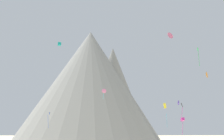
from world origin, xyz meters
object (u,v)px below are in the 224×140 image
Objects in this scene: kite_magenta_low at (183,120)px; kite_pink_mid at (104,91)px; kite_indigo_low at (179,103)px; kite_orange_mid at (206,75)px; kite_rainbow_high at (170,36)px; rock_massif at (96,87)px; kite_blue_low at (49,118)px; kite_teal_high at (59,44)px; kite_black_low at (182,108)px; kite_cyan_low at (166,117)px; kite_green_mid at (198,53)px; kite_yellow_low at (165,106)px.

kite_pink_mid is (-24.29, -3.44, 8.12)m from kite_magenta_low.
kite_indigo_low is 17.90m from kite_orange_mid.
rock_massif is at bearing -90.12° from kite_rainbow_high.
kite_blue_low is 0.95× the size of kite_magenta_low.
kite_black_low is at bearing -133.63° from kite_teal_high.
kite_orange_mid reaches higher than kite_cyan_low.
kite_rainbow_high is 0.71× the size of kite_pink_mid.
kite_green_mid reaches higher than kite_blue_low.
rock_massif reaches higher than kite_green_mid.
kite_yellow_low is (-3.75, -3.33, -21.78)m from kite_rainbow_high.
kite_blue_low reaches higher than kite_magenta_low.
kite_cyan_low is (25.66, -28.28, -15.74)m from rock_massif.
kite_pink_mid is at bearing -47.37° from kite_black_low.
kite_rainbow_high is 23.26m from kite_indigo_low.
kite_black_low is 3.58× the size of kite_teal_high.
kite_pink_mid reaches higher than kite_magenta_low.
kite_cyan_low is at bearing 54.75° from kite_green_mid.
kite_rainbow_high is at bearing -79.77° from kite_orange_mid.
kite_blue_low is at bearing -68.13° from kite_orange_mid.
kite_pink_mid is at bearing -146.36° from kite_teal_high.
rock_massif is at bearing -150.83° from kite_blue_low.
kite_rainbow_high is at bearing 125.13° from kite_blue_low.
kite_green_mid is at bearing 67.76° from kite_black_low.
kite_pink_mid is 22.50m from kite_black_low.
kite_rainbow_high is at bearing 106.58° from kite_yellow_low.
kite_rainbow_high is 26.12m from kite_magenta_low.
kite_pink_mid is (-20.04, 2.81, -16.88)m from kite_rainbow_high.
kite_green_mid is at bearing -142.74° from kite_teal_high.
kite_yellow_low is at bearing -31.21° from kite_pink_mid.
kite_magenta_low is 1.14× the size of kite_green_mid.
kite_blue_low is 28.09m from kite_teal_high.
kite_cyan_low is (0.01, 30.74, -13.71)m from kite_green_mid.
kite_black_low is at bearing 121.30° from kite_blue_low.
kite_magenta_low is at bearing 49.79° from kite_green_mid.
kite_green_mid is 26.76m from kite_indigo_low.
kite_magenta_low is 12.89m from kite_yellow_low.
kite_rainbow_high is at bearing -130.41° from kite_teal_high.
rock_massif is 57.98× the size of kite_yellow_low.
kite_rainbow_high is at bearing -104.22° from kite_black_low.
kite_indigo_low is at bearing 62.60° from kite_magenta_low.
kite_magenta_low is (41.58, -4.40, -0.68)m from kite_blue_low.
kite_indigo_low is (25.46, 9.27, -2.24)m from kite_pink_mid.
rock_massif is 52.19m from kite_rainbow_high.
kite_orange_mid reaches higher than kite_pink_mid.
kite_blue_low is 45.80m from kite_rainbow_high.
kite_orange_mid is at bearing -87.27° from kite_magenta_low.
kite_green_mid is 16.55m from kite_yellow_low.
kite_yellow_low reaches higher than kite_magenta_low.
kite_teal_high reaches higher than kite_cyan_low.
kite_indigo_low is at bearing -96.21° from kite_cyan_low.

